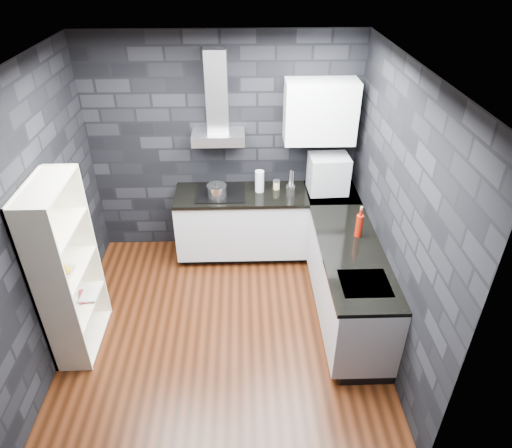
{
  "coord_description": "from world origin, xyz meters",
  "views": [
    {
      "loc": [
        0.23,
        -3.51,
        3.55
      ],
      "look_at": [
        0.35,
        0.45,
        1.0
      ],
      "focal_mm": 32.0,
      "sensor_mm": 36.0,
      "label": 1
    }
  ],
  "objects_px": {
    "red_bottle": "(359,226)",
    "glass_vase": "(260,181)",
    "pot": "(217,191)",
    "appliance_garage": "(328,174)",
    "fruit_bowl": "(64,272)",
    "storage_jar": "(276,185)",
    "bookshelf": "(67,271)",
    "utensil_crock": "(291,190)"
  },
  "relations": [
    {
      "from": "red_bottle",
      "to": "fruit_bowl",
      "type": "xyz_separation_m",
      "value": [
        -2.82,
        -0.55,
        -0.09
      ]
    },
    {
      "from": "storage_jar",
      "to": "bookshelf",
      "type": "relative_size",
      "value": 0.06
    },
    {
      "from": "bookshelf",
      "to": "red_bottle",
      "type": "bearing_deg",
      "value": 13.92
    },
    {
      "from": "storage_jar",
      "to": "utensil_crock",
      "type": "relative_size",
      "value": 0.77
    },
    {
      "from": "glass_vase",
      "to": "utensil_crock",
      "type": "xyz_separation_m",
      "value": [
        0.37,
        -0.11,
        -0.07
      ]
    },
    {
      "from": "appliance_garage",
      "to": "fruit_bowl",
      "type": "relative_size",
      "value": 2.22
    },
    {
      "from": "red_bottle",
      "to": "glass_vase",
      "type": "bearing_deg",
      "value": 134.47
    },
    {
      "from": "fruit_bowl",
      "to": "storage_jar",
      "type": "bearing_deg",
      "value": 37.96
    },
    {
      "from": "red_bottle",
      "to": "fruit_bowl",
      "type": "distance_m",
      "value": 2.87
    },
    {
      "from": "utensil_crock",
      "to": "fruit_bowl",
      "type": "height_order",
      "value": "utensil_crock"
    },
    {
      "from": "glass_vase",
      "to": "storage_jar",
      "type": "xyz_separation_m",
      "value": [
        0.21,
        0.05,
        -0.08
      ]
    },
    {
      "from": "bookshelf",
      "to": "fruit_bowl",
      "type": "bearing_deg",
      "value": -85.99
    },
    {
      "from": "pot",
      "to": "glass_vase",
      "type": "bearing_deg",
      "value": 15.02
    },
    {
      "from": "glass_vase",
      "to": "fruit_bowl",
      "type": "relative_size",
      "value": 1.29
    },
    {
      "from": "storage_jar",
      "to": "red_bottle",
      "type": "xyz_separation_m",
      "value": [
        0.77,
        -1.04,
        0.07
      ]
    },
    {
      "from": "utensil_crock",
      "to": "storage_jar",
      "type": "bearing_deg",
      "value": 135.12
    },
    {
      "from": "pot",
      "to": "storage_jar",
      "type": "distance_m",
      "value": 0.74
    },
    {
      "from": "pot",
      "to": "red_bottle",
      "type": "distance_m",
      "value": 1.71
    },
    {
      "from": "red_bottle",
      "to": "appliance_garage",
      "type": "bearing_deg",
      "value": 99.42
    },
    {
      "from": "utensil_crock",
      "to": "glass_vase",
      "type": "bearing_deg",
      "value": 163.62
    },
    {
      "from": "pot",
      "to": "appliance_garage",
      "type": "xyz_separation_m",
      "value": [
        1.32,
        0.12,
        0.15
      ]
    },
    {
      "from": "utensil_crock",
      "to": "red_bottle",
      "type": "bearing_deg",
      "value": -55.43
    },
    {
      "from": "pot",
      "to": "bookshelf",
      "type": "distance_m",
      "value": 1.9
    },
    {
      "from": "pot",
      "to": "utensil_crock",
      "type": "bearing_deg",
      "value": 1.87
    },
    {
      "from": "utensil_crock",
      "to": "red_bottle",
      "type": "distance_m",
      "value": 1.08
    },
    {
      "from": "utensil_crock",
      "to": "red_bottle",
      "type": "height_order",
      "value": "red_bottle"
    },
    {
      "from": "glass_vase",
      "to": "utensil_crock",
      "type": "distance_m",
      "value": 0.39
    },
    {
      "from": "appliance_garage",
      "to": "red_bottle",
      "type": "height_order",
      "value": "appliance_garage"
    },
    {
      "from": "bookshelf",
      "to": "pot",
      "type": "bearing_deg",
      "value": 49.39
    },
    {
      "from": "red_bottle",
      "to": "storage_jar",
      "type": "bearing_deg",
      "value": 126.37
    },
    {
      "from": "fruit_bowl",
      "to": "bookshelf",
      "type": "bearing_deg",
      "value": 90.0
    },
    {
      "from": "red_bottle",
      "to": "bookshelf",
      "type": "bearing_deg",
      "value": -170.09
    },
    {
      "from": "appliance_garage",
      "to": "fruit_bowl",
      "type": "xyz_separation_m",
      "value": [
        -2.65,
        -1.53,
        -0.19
      ]
    },
    {
      "from": "pot",
      "to": "bookshelf",
      "type": "height_order",
      "value": "bookshelf"
    },
    {
      "from": "appliance_garage",
      "to": "red_bottle",
      "type": "distance_m",
      "value": 1.0
    },
    {
      "from": "pot",
      "to": "fruit_bowl",
      "type": "distance_m",
      "value": 1.94
    },
    {
      "from": "red_bottle",
      "to": "pot",
      "type": "bearing_deg",
      "value": 149.9
    },
    {
      "from": "utensil_crock",
      "to": "red_bottle",
      "type": "xyz_separation_m",
      "value": [
        0.61,
        -0.89,
        0.06
      ]
    },
    {
      "from": "glass_vase",
      "to": "fruit_bowl",
      "type": "distance_m",
      "value": 2.41
    },
    {
      "from": "fruit_bowl",
      "to": "red_bottle",
      "type": "bearing_deg",
      "value": 11.1
    },
    {
      "from": "appliance_garage",
      "to": "storage_jar",
      "type": "bearing_deg",
      "value": 171.06
    },
    {
      "from": "storage_jar",
      "to": "utensil_crock",
      "type": "bearing_deg",
      "value": -44.88
    }
  ]
}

